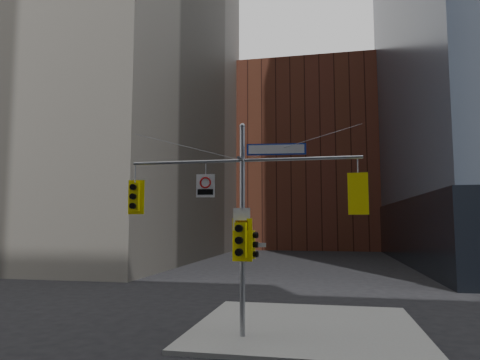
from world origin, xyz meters
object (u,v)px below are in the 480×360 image
at_px(traffic_light_pole_side, 252,245).
at_px(street_sign_blade, 276,149).
at_px(signal_assembly, 242,207).
at_px(regulatory_sign_arm, 205,185).
at_px(traffic_light_pole_front, 241,240).
at_px(traffic_light_west_arm, 135,197).
at_px(traffic_light_east_arm, 358,194).

relative_size(traffic_light_pole_side, street_sign_blade, 0.47).
xyz_separation_m(signal_assembly, street_sign_blade, (1.17, 0.00, 1.93)).
relative_size(signal_assembly, street_sign_blade, 4.00).
relative_size(street_sign_blade, regulatory_sign_arm, 2.48).
bearing_deg(traffic_light_pole_front, traffic_light_pole_side, 43.67).
height_order(traffic_light_west_arm, regulatory_sign_arm, regulatory_sign_arm).
xyz_separation_m(traffic_light_pole_front, street_sign_blade, (1.17, 0.27, 3.05)).
relative_size(traffic_light_pole_front, street_sign_blade, 0.72).
height_order(traffic_light_east_arm, traffic_light_pole_front, traffic_light_east_arm).
height_order(traffic_light_west_arm, traffic_light_pole_side, traffic_light_west_arm).
xyz_separation_m(street_sign_blade, regulatory_sign_arm, (-2.47, -0.02, -1.17)).
xyz_separation_m(traffic_light_west_arm, regulatory_sign_arm, (2.64, -0.03, 0.38)).
xyz_separation_m(traffic_light_west_arm, street_sign_blade, (5.12, -0.01, 1.55)).
bearing_deg(traffic_light_east_arm, street_sign_blade, 6.87).
bearing_deg(traffic_light_east_arm, traffic_light_west_arm, 6.85).
bearing_deg(traffic_light_pole_front, street_sign_blade, 16.79).
distance_m(traffic_light_east_arm, street_sign_blade, 3.07).
height_order(signal_assembly, regulatory_sign_arm, signal_assembly).
bearing_deg(traffic_light_pole_side, traffic_light_east_arm, -79.48).
distance_m(signal_assembly, traffic_light_pole_front, 1.14).
height_order(signal_assembly, traffic_light_pole_side, signal_assembly).
distance_m(street_sign_blade, regulatory_sign_arm, 2.74).
relative_size(traffic_light_pole_front, regulatory_sign_arm, 1.77).
xyz_separation_m(signal_assembly, traffic_light_east_arm, (3.82, 0.00, 0.38)).
relative_size(traffic_light_west_arm, traffic_light_pole_front, 0.87).
xyz_separation_m(traffic_light_east_arm, traffic_light_pole_side, (-3.50, -0.00, -1.66)).
distance_m(traffic_light_west_arm, regulatory_sign_arm, 2.67).
relative_size(traffic_light_west_arm, regulatory_sign_arm, 1.54).
xyz_separation_m(traffic_light_pole_side, regulatory_sign_arm, (-1.62, -0.02, 2.03)).
bearing_deg(street_sign_blade, traffic_light_pole_side, 174.82).
bearing_deg(regulatory_sign_arm, signal_assembly, -5.81).
bearing_deg(street_sign_blade, traffic_light_west_arm, 174.46).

